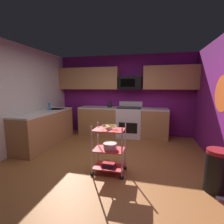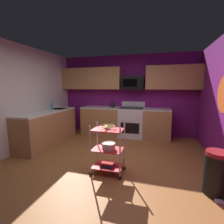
# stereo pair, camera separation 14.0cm
# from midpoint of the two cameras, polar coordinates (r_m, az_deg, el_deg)

# --- Properties ---
(floor) EXTENTS (4.40, 4.80, 0.04)m
(floor) POSITION_cam_midpoint_polar(r_m,az_deg,el_deg) (3.59, -3.86, -17.85)
(floor) COLOR #995B2D
(floor) RESTS_ON ground
(wall_back) EXTENTS (4.52, 0.06, 2.60)m
(wall_back) POSITION_cam_midpoint_polar(r_m,az_deg,el_deg) (5.59, 3.50, 5.76)
(wall_back) COLOR #751970
(wall_back) RESTS_ON ground
(wall_left) EXTENTS (0.06, 4.80, 2.60)m
(wall_left) POSITION_cam_midpoint_polar(r_m,az_deg,el_deg) (4.44, -32.75, 3.65)
(wall_left) COLOR silver
(wall_left) RESTS_ON ground
(wall_flower_decal) EXTENTS (0.00, 0.71, 0.71)m
(wall_flower_decal) POSITION_cam_midpoint_polar(r_m,az_deg,el_deg) (3.77, 32.64, 5.29)
(wall_flower_decal) COLOR #E5591E
(counter_run) EXTENTS (3.61, 2.61, 0.92)m
(counter_run) POSITION_cam_midpoint_polar(r_m,az_deg,el_deg) (5.07, -7.33, -4.14)
(counter_run) COLOR #B27F4C
(counter_run) RESTS_ON ground
(oven_range) EXTENTS (0.76, 0.65, 1.10)m
(oven_range) POSITION_cam_midpoint_polar(r_m,az_deg,el_deg) (5.34, 5.23, -3.31)
(oven_range) COLOR white
(oven_range) RESTS_ON ground
(upper_cabinets) EXTENTS (4.40, 0.33, 0.70)m
(upper_cabinets) POSITION_cam_midpoint_polar(r_m,az_deg,el_deg) (5.40, 2.64, 11.51)
(upper_cabinets) COLOR #B27F4C
(microwave) EXTENTS (0.70, 0.39, 0.40)m
(microwave) POSITION_cam_midpoint_polar(r_m,az_deg,el_deg) (5.33, 5.57, 9.90)
(microwave) COLOR black
(rolling_cart) EXTENTS (0.61, 0.38, 0.91)m
(rolling_cart) POSITION_cam_midpoint_polar(r_m,az_deg,el_deg) (3.10, -2.35, -12.70)
(rolling_cart) COLOR silver
(rolling_cart) RESTS_ON ground
(fruit_bowl) EXTENTS (0.27, 0.27, 0.07)m
(fruit_bowl) POSITION_cam_midpoint_polar(r_m,az_deg,el_deg) (2.98, -2.40, -5.08)
(fruit_bowl) COLOR silver
(fruit_bowl) RESTS_ON rolling_cart
(mixing_bowl_large) EXTENTS (0.25, 0.25, 0.11)m
(mixing_bowl_large) POSITION_cam_midpoint_polar(r_m,az_deg,el_deg) (3.08, -2.03, -11.58)
(mixing_bowl_large) COLOR silver
(mixing_bowl_large) RESTS_ON rolling_cart
(book_stack) EXTENTS (0.23, 0.18, 0.07)m
(book_stack) POSITION_cam_midpoint_polar(r_m,az_deg,el_deg) (3.22, -2.32, -17.48)
(book_stack) COLOR #1E4C8C
(book_stack) RESTS_ON rolling_cart
(kettle) EXTENTS (0.21, 0.18, 0.26)m
(kettle) POSITION_cam_midpoint_polar(r_m,az_deg,el_deg) (5.38, -1.45, 2.42)
(kettle) COLOR black
(kettle) RESTS_ON counter_run
(dish_soap_bottle) EXTENTS (0.06, 0.06, 0.20)m
(dish_soap_bottle) POSITION_cam_midpoint_polar(r_m,az_deg,el_deg) (5.11, -21.47, 1.75)
(dish_soap_bottle) COLOR #2D8CBF
(dish_soap_bottle) RESTS_ON counter_run
(trash_can) EXTENTS (0.34, 0.42, 0.66)m
(trash_can) POSITION_cam_midpoint_polar(r_m,az_deg,el_deg) (3.05, 31.24, -16.93)
(trash_can) COLOR black
(trash_can) RESTS_ON ground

